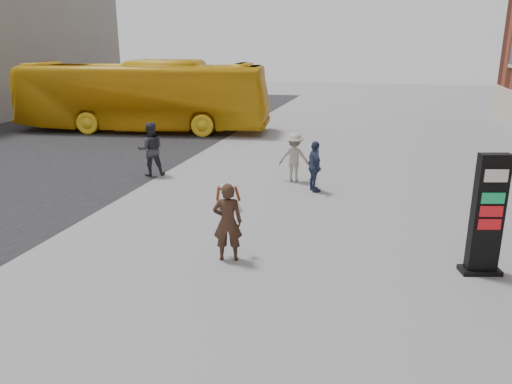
% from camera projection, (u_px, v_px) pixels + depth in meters
% --- Properties ---
extents(ground, '(100.00, 100.00, 0.00)m').
position_uv_depth(ground, '(245.00, 270.00, 10.28)').
color(ground, '#9E9EA3').
extents(info_pylon, '(0.87, 0.58, 2.48)m').
position_uv_depth(info_pylon, '(487.00, 215.00, 9.82)').
color(info_pylon, black).
rests_on(info_pylon, ground).
extents(woman, '(0.76, 0.72, 1.72)m').
position_uv_depth(woman, '(228.00, 221.00, 10.56)').
color(woman, black).
rests_on(woman, ground).
extents(bus, '(13.34, 4.78, 3.64)m').
position_uv_depth(bus, '(143.00, 96.00, 25.94)').
color(bus, gold).
rests_on(bus, road).
extents(pedestrian_a, '(1.15, 1.07, 1.88)m').
position_uv_depth(pedestrian_a, '(151.00, 149.00, 17.32)').
color(pedestrian_a, '#2D2D34').
rests_on(pedestrian_a, ground).
extents(pedestrian_b, '(1.08, 0.65, 1.63)m').
position_uv_depth(pedestrian_b, '(294.00, 157.00, 16.65)').
color(pedestrian_b, gray).
rests_on(pedestrian_b, ground).
extents(pedestrian_c, '(0.79, 1.01, 1.60)m').
position_uv_depth(pedestrian_c, '(315.00, 167.00, 15.49)').
color(pedestrian_c, navy).
rests_on(pedestrian_c, ground).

